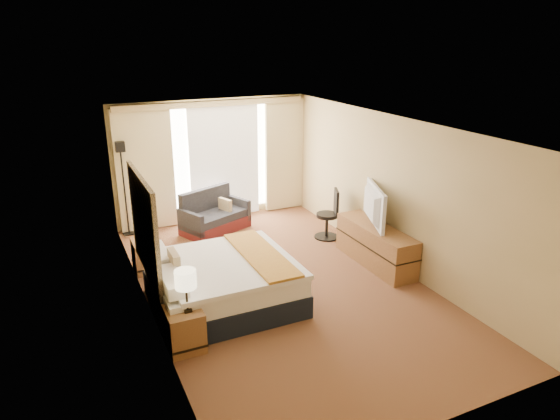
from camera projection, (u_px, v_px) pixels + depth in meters
name	position (u px, v px, depth m)	size (l,w,h in m)	color
floor	(281.00, 284.00, 8.15)	(4.20, 7.00, 0.02)	#581E19
ceiling	(281.00, 125.00, 7.28)	(4.20, 7.00, 0.02)	white
wall_back	(212.00, 160.00, 10.71)	(4.20, 0.02, 2.60)	tan
wall_front	(438.00, 320.00, 4.72)	(4.20, 0.02, 2.60)	tan
wall_left	(144.00, 230.00, 6.88)	(0.02, 7.00, 2.60)	tan
wall_right	(392.00, 192.00, 8.55)	(0.02, 7.00, 2.60)	tan
headboard	(144.00, 226.00, 7.07)	(0.06, 1.85, 1.50)	black
nightstand_left	(184.00, 329.00, 6.41)	(0.45, 0.52, 0.55)	#926135
nightstand_right	(147.00, 255.00, 8.55)	(0.45, 0.52, 0.55)	#926135
media_dresser	(376.00, 245.00, 8.76)	(0.50, 1.80, 0.70)	#926135
window	(224.00, 158.00, 10.77)	(2.30, 0.02, 2.30)	silver
curtains	(214.00, 156.00, 10.57)	(4.12, 0.19, 2.56)	beige
bed	(223.00, 282.00, 7.42)	(2.04, 1.87, 0.99)	black
loveseat	(214.00, 217.00, 10.30)	(1.54, 1.21, 0.85)	#561818
floor_lamp	(122.00, 170.00, 9.76)	(0.24, 0.24, 1.91)	black
desk_chair	(330.00, 217.00, 9.87)	(0.50, 0.50, 1.00)	black
lamp_left	(186.00, 280.00, 6.14)	(0.27, 0.27, 0.57)	black
lamp_right	(141.00, 215.00, 8.27)	(0.29, 0.29, 0.61)	black
tissue_box	(181.00, 300.00, 6.46)	(0.12, 0.12, 0.11)	#91C6E0
telephone	(151.00, 238.00, 8.49)	(0.17, 0.13, 0.07)	black
television	(369.00, 205.00, 8.69)	(1.20, 0.16, 0.69)	black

